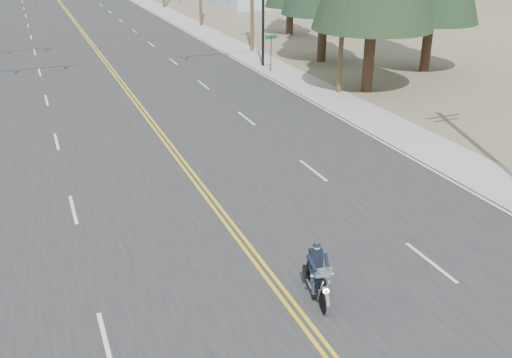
% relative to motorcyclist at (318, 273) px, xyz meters
% --- Properties ---
extents(road, '(20.00, 200.00, 0.01)m').
position_rel_motorcyclist_xyz_m(road, '(-0.86, 66.27, -0.79)').
color(road, '#303033').
rests_on(road, ground).
extents(sidewalk_right, '(3.00, 200.00, 0.01)m').
position_rel_motorcyclist_xyz_m(sidewalk_right, '(10.64, 66.27, -0.79)').
color(sidewalk_right, '#A5A5A0').
rests_on(sidewalk_right, ground).
extents(traffic_mast_right, '(7.10, 0.26, 7.00)m').
position_rel_motorcyclist_xyz_m(traffic_mast_right, '(8.12, 28.27, 4.14)').
color(traffic_mast_right, black).
rests_on(traffic_mast_right, ground).
extents(street_sign, '(0.90, 0.06, 2.62)m').
position_rel_motorcyclist_xyz_m(street_sign, '(9.94, 26.27, 1.01)').
color(street_sign, black).
rests_on(street_sign, ground).
extents(motorcyclist, '(1.30, 2.18, 1.59)m').
position_rel_motorcyclist_xyz_m(motorcyclist, '(0.00, 0.00, 0.00)').
color(motorcyclist, black).
rests_on(motorcyclist, ground).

